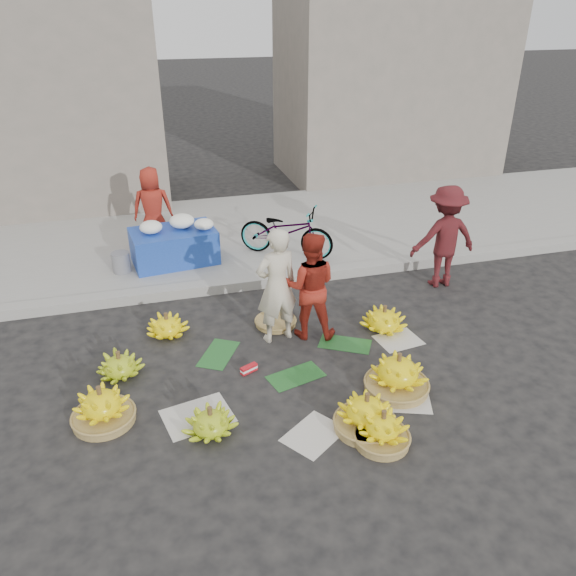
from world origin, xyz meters
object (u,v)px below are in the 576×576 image
object	(u,v)px
banana_bunch_4	(398,374)
bicycle	(286,231)
banana_bunch_0	(102,407)
vendor_cream	(277,286)
flower_table	(174,244)

from	to	relation	value
banana_bunch_4	bicycle	xyz separation A→B (m)	(-0.28, 3.70, 0.33)
banana_bunch_0	vendor_cream	bearing A→B (deg)	26.89
bicycle	banana_bunch_4	bearing A→B (deg)	-142.21
vendor_cream	banana_bunch_4	bearing A→B (deg)	114.53
banana_bunch_4	flower_table	xyz separation A→B (m)	(-2.09, 3.92, 0.22)
banana_bunch_0	flower_table	distance (m)	3.77
banana_bunch_4	bicycle	world-z (taller)	bicycle
flower_table	bicycle	size ratio (longest dim) A/B	0.87
banana_bunch_0	flower_table	size ratio (longest dim) A/B	0.50
banana_bunch_4	flower_table	world-z (taller)	flower_table
banana_bunch_4	vendor_cream	bearing A→B (deg)	126.28
vendor_cream	flower_table	bearing A→B (deg)	-78.96
flower_table	bicycle	distance (m)	1.82
vendor_cream	bicycle	world-z (taller)	vendor_cream
banana_bunch_0	banana_bunch_4	xyz separation A→B (m)	(3.18, -0.31, 0.02)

